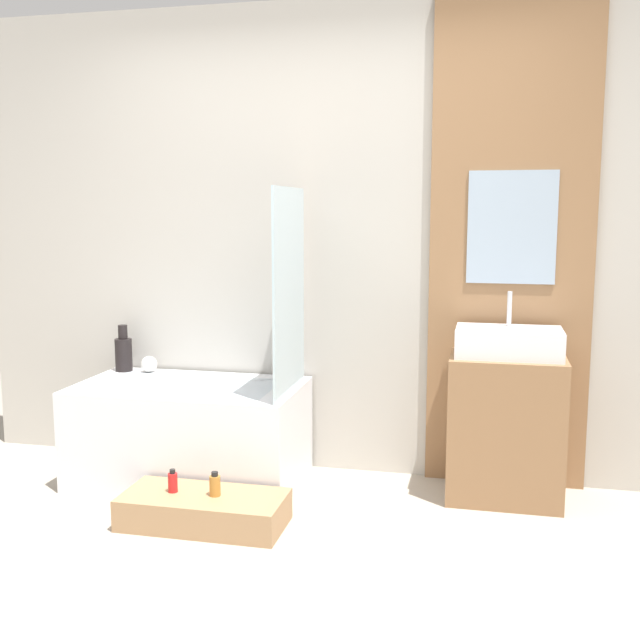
{
  "coord_description": "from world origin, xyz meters",
  "views": [
    {
      "loc": [
        0.91,
        -2.52,
        1.48
      ],
      "look_at": [
        0.17,
        0.71,
        0.99
      ],
      "focal_mm": 42.0,
      "sensor_mm": 36.0,
      "label": 1
    }
  ],
  "objects_px": {
    "vase_round_light": "(149,364)",
    "vase_tall_dark": "(124,352)",
    "bathtub": "(190,432)",
    "wooden_step_bench": "(204,510)",
    "bottle_soap_primary": "(173,482)",
    "bottle_soap_secondary": "(215,485)",
    "sink": "(509,342)"
  },
  "relations": [
    {
      "from": "bathtub",
      "to": "wooden_step_bench",
      "type": "distance_m",
      "value": 0.65
    },
    {
      "from": "bathtub",
      "to": "wooden_step_bench",
      "type": "xyz_separation_m",
      "value": [
        0.29,
        -0.55,
        -0.2
      ]
    },
    {
      "from": "sink",
      "to": "vase_tall_dark",
      "type": "distance_m",
      "value": 2.2
    },
    {
      "from": "vase_tall_dark",
      "to": "bottle_soap_primary",
      "type": "relative_size",
      "value": 2.45
    },
    {
      "from": "bathtub",
      "to": "bottle_soap_secondary",
      "type": "bearing_deg",
      "value": -57.27
    },
    {
      "from": "wooden_step_bench",
      "to": "bottle_soap_secondary",
      "type": "bearing_deg",
      "value": -0.0
    },
    {
      "from": "wooden_step_bench",
      "to": "vase_round_light",
      "type": "relative_size",
      "value": 8.25
    },
    {
      "from": "wooden_step_bench",
      "to": "bottle_soap_primary",
      "type": "xyz_separation_m",
      "value": [
        -0.15,
        0.0,
        0.12
      ]
    },
    {
      "from": "wooden_step_bench",
      "to": "vase_round_light",
      "type": "height_order",
      "value": "vase_round_light"
    },
    {
      "from": "wooden_step_bench",
      "to": "bottle_soap_primary",
      "type": "relative_size",
      "value": 6.93
    },
    {
      "from": "bathtub",
      "to": "wooden_step_bench",
      "type": "relative_size",
      "value": 1.58
    },
    {
      "from": "vase_tall_dark",
      "to": "bottle_soap_primary",
      "type": "xyz_separation_m",
      "value": [
        0.65,
        -0.79,
        -0.45
      ]
    },
    {
      "from": "vase_round_light",
      "to": "bottle_soap_secondary",
      "type": "xyz_separation_m",
      "value": [
        0.7,
        -0.79,
        -0.39
      ]
    },
    {
      "from": "wooden_step_bench",
      "to": "bottle_soap_secondary",
      "type": "relative_size",
      "value": 6.64
    },
    {
      "from": "bottle_soap_secondary",
      "to": "bathtub",
      "type": "bearing_deg",
      "value": 122.73
    },
    {
      "from": "bathtub",
      "to": "vase_round_light",
      "type": "relative_size",
      "value": 13.0
    },
    {
      "from": "bathtub",
      "to": "vase_tall_dark",
      "type": "relative_size",
      "value": 4.46
    },
    {
      "from": "vase_round_light",
      "to": "bottle_soap_secondary",
      "type": "distance_m",
      "value": 1.13
    },
    {
      "from": "wooden_step_bench",
      "to": "sink",
      "type": "height_order",
      "value": "sink"
    },
    {
      "from": "bottle_soap_secondary",
      "to": "vase_tall_dark",
      "type": "bearing_deg",
      "value": 137.38
    },
    {
      "from": "sink",
      "to": "vase_round_light",
      "type": "height_order",
      "value": "sink"
    },
    {
      "from": "vase_round_light",
      "to": "sink",
      "type": "bearing_deg",
      "value": -3.57
    },
    {
      "from": "wooden_step_bench",
      "to": "sink",
      "type": "relative_size",
      "value": 1.47
    },
    {
      "from": "bottle_soap_primary",
      "to": "wooden_step_bench",
      "type": "bearing_deg",
      "value": -0.0
    },
    {
      "from": "wooden_step_bench",
      "to": "sink",
      "type": "distance_m",
      "value": 1.71
    },
    {
      "from": "bottle_soap_secondary",
      "to": "wooden_step_bench",
      "type": "bearing_deg",
      "value": 180.0
    },
    {
      "from": "wooden_step_bench",
      "to": "sink",
      "type": "xyz_separation_m",
      "value": [
        1.39,
        0.67,
        0.74
      ]
    },
    {
      "from": "sink",
      "to": "vase_tall_dark",
      "type": "bearing_deg",
      "value": 176.76
    },
    {
      "from": "vase_round_light",
      "to": "wooden_step_bench",
      "type": "bearing_deg",
      "value": -50.99
    },
    {
      "from": "vase_round_light",
      "to": "bottle_soap_secondary",
      "type": "relative_size",
      "value": 0.8
    },
    {
      "from": "vase_tall_dark",
      "to": "wooden_step_bench",
      "type": "bearing_deg",
      "value": -44.62
    },
    {
      "from": "vase_round_light",
      "to": "vase_tall_dark",
      "type": "bearing_deg",
      "value": -179.02
    }
  ]
}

